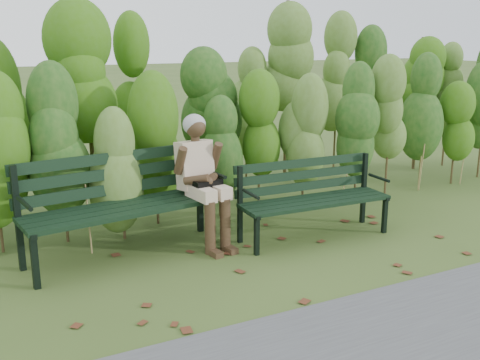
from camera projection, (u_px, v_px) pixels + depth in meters
name	position (u px, v px, depth m)	size (l,w,h in m)	color
ground	(257.00, 265.00, 5.30)	(80.00, 80.00, 0.00)	#3B521F
hedge_band	(182.00, 110.00, 6.60)	(11.04, 1.67, 2.42)	#47381E
leaf_litter	(234.00, 275.00, 5.07)	(5.51, 2.22, 0.01)	#5A2E1A
bench_left	(122.00, 196.00, 5.46)	(2.06, 0.90, 1.00)	black
bench_right	(311.00, 192.00, 5.99)	(1.66, 0.60, 0.82)	black
seated_woman	(202.00, 171.00, 5.68)	(0.52, 0.77, 1.34)	#C3A68F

